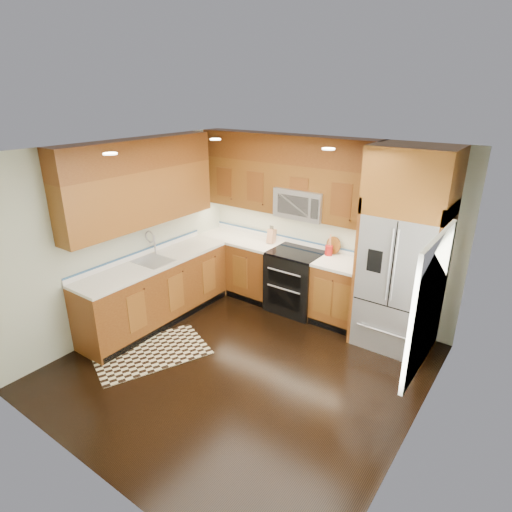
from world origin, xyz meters
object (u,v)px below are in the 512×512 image
Objects in this scene: refrigerator at (403,252)px; utensil_crock at (329,248)px; rug at (151,353)px; range at (295,281)px; knife_block at (272,236)px.

refrigerator reaches higher than utensil_crock.
range is at bearing 90.92° from rug.
utensil_crock reaches higher than knife_block.
knife_block reaches higher than rug.
range is 1.76m from refrigerator.
refrigerator is 1.16m from utensil_crock.
refrigerator reaches higher than rug.
range is 0.36× the size of refrigerator.
utensil_crock is (0.97, 0.03, -0.01)m from knife_block.
refrigerator is 9.37× the size of knife_block.
knife_block is at bearing 175.15° from refrigerator.
knife_block is (-0.53, 0.14, 0.58)m from range.
utensil_crock reaches higher than rug.
refrigerator is 8.36× the size of utensil_crock.
range is 3.04× the size of utensil_crock.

